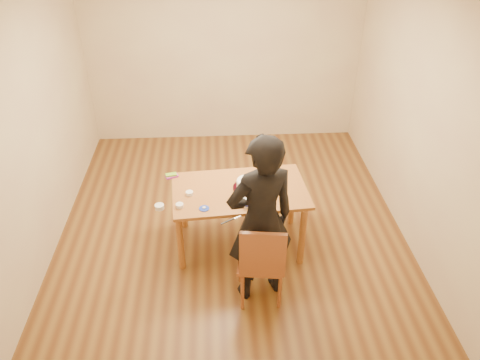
{
  "coord_description": "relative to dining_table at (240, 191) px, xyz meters",
  "views": [
    {
      "loc": [
        -0.15,
        -4.39,
        3.57
      ],
      "look_at": [
        0.08,
        -0.39,
        0.9
      ],
      "focal_mm": 35.0,
      "sensor_mm": 36.0,
      "label": 1
    }
  ],
  "objects": [
    {
      "name": "room_shell",
      "position": [
        -0.08,
        0.69,
        0.62
      ],
      "size": [
        4.0,
        4.5,
        2.7
      ],
      "color": "#5A3316",
      "rests_on": "ground"
    },
    {
      "name": "dining_table",
      "position": [
        0.0,
        0.0,
        0.0
      ],
      "size": [
        1.48,
        0.95,
        0.04
      ],
      "primitive_type": "cube",
      "rotation": [
        0.0,
        0.0,
        0.08
      ],
      "color": "brown",
      "rests_on": "floor"
    },
    {
      "name": "dining_chair",
      "position": [
        0.15,
        -0.78,
        -0.28
      ],
      "size": [
        0.47,
        0.47,
        0.04
      ],
      "primitive_type": "cube",
      "rotation": [
        0.0,
        0.0,
        -0.13
      ],
      "color": "brown",
      "rests_on": "floor"
    },
    {
      "name": "cake_plate",
      "position": [
        0.09,
        0.0,
        0.03
      ],
      "size": [
        0.32,
        0.32,
        0.02
      ],
      "primitive_type": "cylinder",
      "color": "red",
      "rests_on": "dining_table"
    },
    {
      "name": "cake",
      "position": [
        0.09,
        0.0,
        0.08
      ],
      "size": [
        0.24,
        0.24,
        0.08
      ],
      "primitive_type": "cylinder",
      "color": "white",
      "rests_on": "cake_plate"
    },
    {
      "name": "frosting_dome",
      "position": [
        0.09,
        0.0,
        0.13
      ],
      "size": [
        0.24,
        0.24,
        0.03
      ],
      "primitive_type": "ellipsoid",
      "color": "white",
      "rests_on": "cake"
    },
    {
      "name": "frosting_tub",
      "position": [
        0.05,
        -0.3,
        0.06
      ],
      "size": [
        0.09,
        0.09,
        0.08
      ],
      "primitive_type": "cylinder",
      "color": "white",
      "rests_on": "dining_table"
    },
    {
      "name": "frosting_lid",
      "position": [
        -0.37,
        -0.32,
        0.02
      ],
      "size": [
        0.1,
        0.1,
        0.01
      ],
      "primitive_type": "cylinder",
      "color": "#1C36B9",
      "rests_on": "dining_table"
    },
    {
      "name": "frosting_dollop",
      "position": [
        -0.37,
        -0.32,
        0.04
      ],
      "size": [
        0.04,
        0.04,
        0.02
      ],
      "primitive_type": "ellipsoid",
      "color": "white",
      "rests_on": "frosting_lid"
    },
    {
      "name": "ramekin_green",
      "position": [
        -0.62,
        -0.27,
        0.04
      ],
      "size": [
        0.08,
        0.08,
        0.04
      ],
      "primitive_type": "cylinder",
      "color": "white",
      "rests_on": "dining_table"
    },
    {
      "name": "ramekin_yellow",
      "position": [
        -0.53,
        -0.06,
        0.04
      ],
      "size": [
        0.08,
        0.08,
        0.04
      ],
      "primitive_type": "cylinder",
      "color": "white",
      "rests_on": "dining_table"
    },
    {
      "name": "ramekin_multi",
      "position": [
        -0.82,
        -0.29,
        0.04
      ],
      "size": [
        0.09,
        0.09,
        0.04
      ],
      "primitive_type": "cylinder",
      "color": "white",
      "rests_on": "dining_table"
    },
    {
      "name": "candy_box_pink",
      "position": [
        -0.73,
        0.28,
        0.03
      ],
      "size": [
        0.15,
        0.11,
        0.02
      ],
      "primitive_type": "cube",
      "rotation": [
        0.0,
        0.0,
        0.4
      ],
      "color": "#C72E9A",
      "rests_on": "dining_table"
    },
    {
      "name": "candy_box_green",
      "position": [
        -0.74,
        0.28,
        0.05
      ],
      "size": [
        0.13,
        0.09,
        0.02
      ],
      "primitive_type": "cube",
      "rotation": [
        0.0,
        0.0,
        0.24
      ],
      "color": "green",
      "rests_on": "candy_box_pink"
    },
    {
      "name": "spatula",
      "position": [
        -0.15,
        -0.53,
        0.02
      ],
      "size": [
        0.14,
        0.09,
        0.01
      ],
      "primitive_type": "cube",
      "rotation": [
        0.0,
        0.0,
        0.55
      ],
      "color": "black",
      "rests_on": "dining_table"
    },
    {
      "name": "person",
      "position": [
        0.15,
        -0.73,
        0.16
      ],
      "size": [
        0.75,
        0.6,
        1.79
      ],
      "primitive_type": "imported",
      "rotation": [
        0.0,
        0.0,
        3.44
      ],
      "color": "black",
      "rests_on": "floor"
    }
  ]
}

